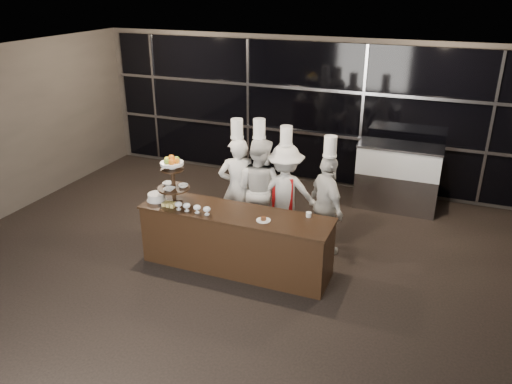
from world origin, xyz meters
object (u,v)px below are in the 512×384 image
at_px(display_case, 398,174).
at_px(chef_d, 327,204).
at_px(buffet_counter, 236,240).
at_px(layer_cake, 157,197).
at_px(chef_a, 238,187).
at_px(chef_c, 285,192).
at_px(chef_b, 259,188).
at_px(display_stand, 173,176).

height_order(display_case, chef_d, chef_d).
bearing_deg(buffet_counter, layer_cake, -177.76).
bearing_deg(chef_a, chef_c, 14.84).
bearing_deg(layer_cake, chef_d, 22.94).
bearing_deg(display_case, layer_cake, -135.66).
distance_m(buffet_counter, chef_d, 1.51).
relative_size(chef_a, chef_b, 1.00).
bearing_deg(layer_cake, chef_b, 42.33).
bearing_deg(chef_a, display_case, 42.54).
bearing_deg(buffet_counter, chef_a, 111.74).
relative_size(layer_cake, chef_a, 0.15).
bearing_deg(chef_c, chef_a, -165.16).
relative_size(display_stand, layer_cake, 2.48).
distance_m(layer_cake, chef_c, 2.04).
distance_m(chef_b, chef_d, 1.16).
relative_size(buffet_counter, chef_d, 1.49).
xyz_separation_m(display_stand, chef_a, (0.62, 0.96, -0.45)).
bearing_deg(chef_b, chef_d, -5.36).
height_order(display_case, chef_c, chef_c).
bearing_deg(layer_cake, chef_a, 48.50).
distance_m(display_stand, chef_d, 2.37).
xyz_separation_m(chef_a, chef_b, (0.33, 0.10, -0.01)).
bearing_deg(display_stand, layer_cake, -169.91).
xyz_separation_m(layer_cake, chef_c, (1.64, 1.21, -0.15)).
relative_size(chef_b, chef_d, 1.06).
bearing_deg(chef_c, buffet_counter, -107.18).
distance_m(chef_a, chef_c, 0.77).
relative_size(display_stand, chef_d, 0.39).
distance_m(display_stand, chef_a, 1.23).
bearing_deg(display_case, chef_c, -129.15).
xyz_separation_m(chef_b, chef_d, (1.16, -0.11, -0.05)).
xyz_separation_m(buffet_counter, chef_c, (0.36, 1.16, 0.36)).
xyz_separation_m(chef_a, chef_c, (0.74, 0.20, -0.06)).
xyz_separation_m(display_stand, layer_cake, (-0.28, -0.05, -0.37)).
bearing_deg(buffet_counter, chef_c, 72.82).
height_order(display_stand, layer_cake, display_stand).
distance_m(buffet_counter, display_case, 3.63).
height_order(layer_cake, chef_b, chef_b).
bearing_deg(chef_d, chef_b, 174.64).
xyz_separation_m(buffet_counter, chef_b, (-0.05, 1.07, 0.41)).
distance_m(display_case, chef_d, 2.27).
relative_size(display_stand, display_case, 0.50).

